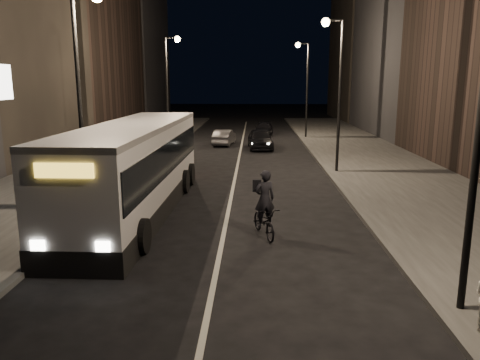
# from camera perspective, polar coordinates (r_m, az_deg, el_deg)

# --- Properties ---
(ground) EXTENTS (180.00, 180.00, 0.00)m
(ground) POSITION_cam_1_polar(r_m,az_deg,el_deg) (14.63, -2.35, -8.31)
(ground) COLOR black
(ground) RESTS_ON ground
(sidewalk_right) EXTENTS (7.00, 70.00, 0.16)m
(sidewalk_right) POSITION_cam_1_polar(r_m,az_deg,el_deg) (29.10, 16.64, 1.64)
(sidewalk_right) COLOR #323230
(sidewalk_right) RESTS_ON ground
(sidewalk_left) EXTENTS (7.00, 70.00, 0.16)m
(sidewalk_left) POSITION_cam_1_polar(r_m,az_deg,el_deg) (29.69, -16.97, 1.82)
(sidewalk_left) COLOR #323230
(sidewalk_left) RESTS_ON ground
(building_row_right) EXTENTS (8.00, 61.00, 21.00)m
(building_row_right) POSITION_cam_1_polar(r_m,az_deg,el_deg) (44.15, 22.78, 18.21)
(building_row_right) COLOR black
(building_row_right) RESTS_ON ground
(building_row_left) EXTENTS (8.00, 61.00, 22.00)m
(building_row_left) POSITION_cam_1_polar(r_m,az_deg,el_deg) (45.86, -21.21, 18.69)
(building_row_left) COLOR black
(building_row_left) RESTS_ON ground
(streetlight_right_near) EXTENTS (1.20, 0.44, 8.12)m
(streetlight_right_near) POSITION_cam_1_polar(r_m,az_deg,el_deg) (10.60, 26.46, 12.31)
(streetlight_right_near) COLOR black
(streetlight_right_near) RESTS_ON sidewalk_right
(streetlight_right_mid) EXTENTS (1.20, 0.44, 8.12)m
(streetlight_right_mid) POSITION_cam_1_polar(r_m,az_deg,el_deg) (26.04, 11.58, 12.42)
(streetlight_right_mid) COLOR black
(streetlight_right_mid) RESTS_ON sidewalk_right
(streetlight_right_far) EXTENTS (1.20, 0.44, 8.12)m
(streetlight_right_far) POSITION_cam_1_polar(r_m,az_deg,el_deg) (41.90, 7.85, 12.33)
(streetlight_right_far) COLOR black
(streetlight_right_far) RESTS_ON sidewalk_right
(streetlight_left_near) EXTENTS (1.20, 0.44, 8.12)m
(streetlight_left_near) POSITION_cam_1_polar(r_m,az_deg,el_deg) (18.78, -18.43, 12.29)
(streetlight_left_near) COLOR black
(streetlight_left_near) RESTS_ON sidewalk_left
(streetlight_left_far) EXTENTS (1.20, 0.44, 8.12)m
(streetlight_left_far) POSITION_cam_1_polar(r_m,az_deg,el_deg) (36.23, -8.53, 12.36)
(streetlight_left_far) COLOR black
(streetlight_left_far) RESTS_ON sidewalk_left
(city_bus) EXTENTS (3.23, 12.95, 3.47)m
(city_bus) POSITION_cam_1_polar(r_m,az_deg,el_deg) (18.58, -12.65, 1.85)
(city_bus) COLOR silver
(city_bus) RESTS_ON ground
(cyclist_on_bicycle) EXTENTS (1.25, 2.09, 2.28)m
(cyclist_on_bicycle) POSITION_cam_1_polar(r_m,az_deg,el_deg) (15.45, 2.98, -4.23)
(cyclist_on_bicycle) COLOR black
(cyclist_on_bicycle) RESTS_ON ground
(car_near) EXTENTS (2.06, 4.52, 1.51)m
(car_near) POSITION_cam_1_polar(r_m,az_deg,el_deg) (35.55, 2.48, 5.05)
(car_near) COLOR black
(car_near) RESTS_ON ground
(car_mid) EXTENTS (1.77, 3.91, 1.24)m
(car_mid) POSITION_cam_1_polar(r_m,az_deg,el_deg) (37.61, -1.94, 5.23)
(car_mid) COLOR #393A3C
(car_mid) RESTS_ON ground
(car_far) EXTENTS (1.97, 4.17, 1.17)m
(car_far) POSITION_cam_1_polar(r_m,az_deg,el_deg) (44.36, 2.96, 6.22)
(car_far) COLOR black
(car_far) RESTS_ON ground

